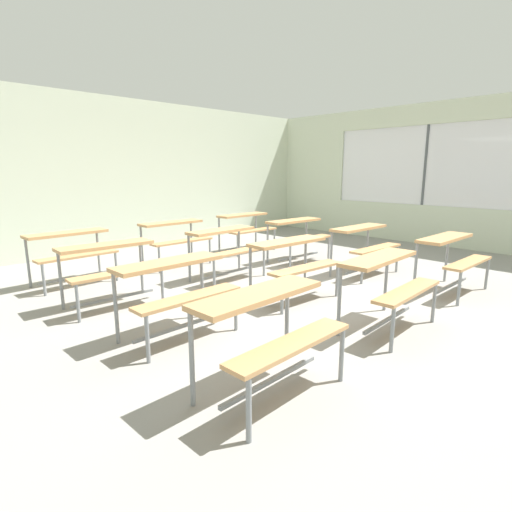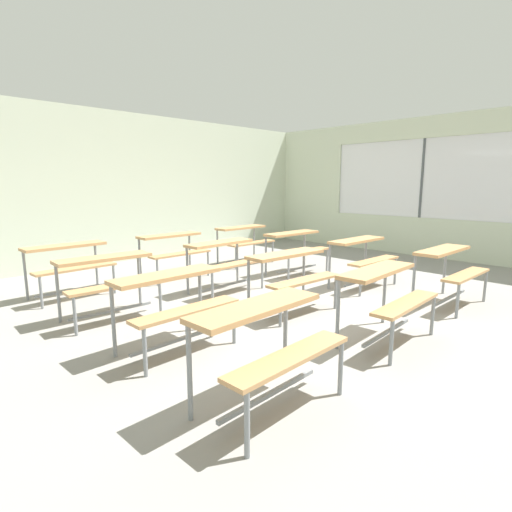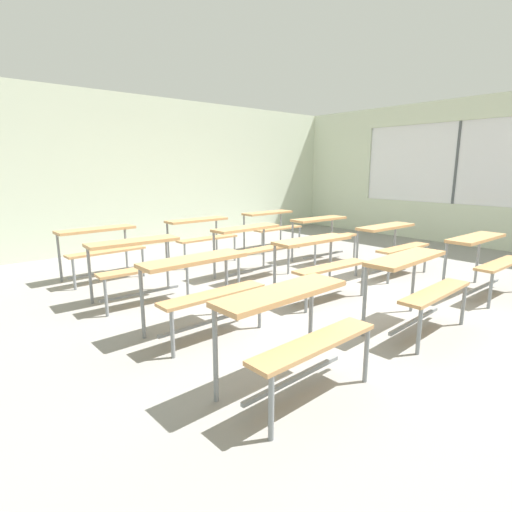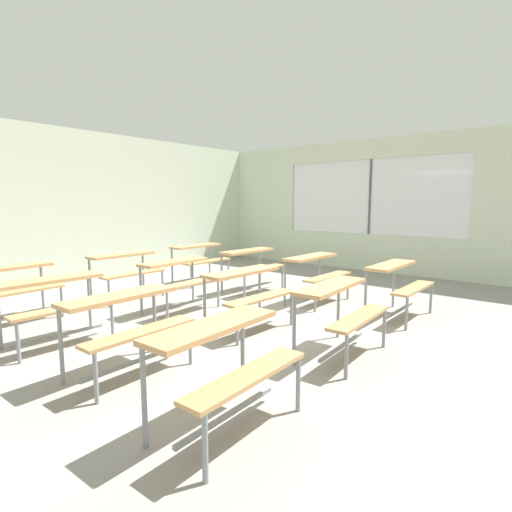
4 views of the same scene
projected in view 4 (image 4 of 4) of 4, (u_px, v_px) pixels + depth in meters
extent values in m
cube|color=gray|center=(244.00, 327.00, 5.20)|extent=(10.00, 9.00, 0.05)
cube|color=beige|center=(70.00, 207.00, 7.82)|extent=(10.00, 0.12, 3.00)
cube|color=beige|center=(389.00, 254.00, 8.98)|extent=(0.12, 9.00, 0.85)
cube|color=beige|center=(394.00, 147.00, 8.66)|extent=(0.12, 9.00, 0.45)
cube|color=beige|center=(265.00, 198.00, 11.03)|extent=(0.12, 1.90, 1.70)
cube|color=white|center=(370.00, 197.00, 9.12)|extent=(0.02, 4.20, 1.70)
cube|color=#4C5156|center=(370.00, 197.00, 9.12)|extent=(0.06, 0.05, 1.70)
cube|color=tan|center=(213.00, 326.00, 2.83)|extent=(1.11, 0.35, 0.04)
cube|color=tan|center=(248.00, 376.00, 2.68)|extent=(1.11, 0.25, 0.03)
cylinder|color=gray|center=(144.00, 395.00, 2.57)|extent=(0.04, 0.04, 0.72)
cylinder|color=gray|center=(243.00, 350.00, 3.36)|extent=(0.04, 0.04, 0.72)
cylinder|color=gray|center=(205.00, 447.00, 2.26)|extent=(0.04, 0.04, 0.44)
cylinder|color=gray|center=(298.00, 384.00, 3.04)|extent=(0.04, 0.04, 0.44)
cube|color=gray|center=(228.00, 415.00, 2.83)|extent=(1.00, 0.06, 0.03)
cube|color=tan|center=(331.00, 286.00, 4.17)|extent=(1.11, 0.37, 0.04)
cube|color=tan|center=(359.00, 318.00, 4.01)|extent=(1.11, 0.27, 0.03)
cylinder|color=gray|center=(294.00, 329.00, 3.90)|extent=(0.04, 0.04, 0.72)
cylinder|color=gray|center=(338.00, 308.00, 4.70)|extent=(0.04, 0.04, 0.72)
cylinder|color=gray|center=(346.00, 356.00, 3.59)|extent=(0.04, 0.04, 0.44)
cylinder|color=gray|center=(384.00, 328.00, 4.39)|extent=(0.04, 0.04, 0.44)
cube|color=gray|center=(342.00, 346.00, 4.17)|extent=(1.00, 0.08, 0.03)
cube|color=tan|center=(391.00, 265.00, 5.54)|extent=(1.10, 0.33, 0.04)
cube|color=tan|center=(414.00, 288.00, 5.38)|extent=(1.10, 0.23, 0.03)
cylinder|color=gray|center=(365.00, 296.00, 5.30)|extent=(0.04, 0.04, 0.72)
cylinder|color=gray|center=(394.00, 284.00, 6.06)|extent=(0.04, 0.04, 0.72)
cylinder|color=gray|center=(407.00, 313.00, 4.97)|extent=(0.04, 0.04, 0.44)
cylinder|color=gray|center=(431.00, 298.00, 5.73)|extent=(0.04, 0.04, 0.44)
cube|color=gray|center=(399.00, 310.00, 5.54)|extent=(1.00, 0.04, 0.03)
cube|color=tan|center=(119.00, 296.00, 3.73)|extent=(1.11, 0.34, 0.04)
cube|color=tan|center=(141.00, 332.00, 3.57)|extent=(1.10, 0.24, 0.03)
cylinder|color=gray|center=(61.00, 345.00, 3.47)|extent=(0.04, 0.04, 0.72)
cylinder|color=gray|center=(155.00, 319.00, 4.25)|extent=(0.04, 0.04, 0.72)
cylinder|color=gray|center=(96.00, 377.00, 3.15)|extent=(0.04, 0.04, 0.44)
cylinder|color=gray|center=(190.00, 343.00, 3.93)|extent=(0.04, 0.04, 0.44)
cube|color=gray|center=(131.00, 363.00, 3.72)|extent=(1.00, 0.05, 0.03)
cube|color=tan|center=(242.00, 272.00, 5.02)|extent=(1.11, 0.37, 0.04)
cube|color=tan|center=(261.00, 298.00, 4.85)|extent=(1.11, 0.27, 0.03)
cylinder|color=gray|center=(205.00, 305.00, 4.79)|extent=(0.04, 0.04, 0.72)
cylinder|color=gray|center=(260.00, 292.00, 5.53)|extent=(0.04, 0.04, 0.72)
cylinder|color=gray|center=(237.00, 326.00, 4.45)|extent=(0.04, 0.04, 0.44)
cylinder|color=gray|center=(291.00, 308.00, 5.18)|extent=(0.04, 0.04, 0.44)
cube|color=gray|center=(250.00, 322.00, 5.01)|extent=(1.00, 0.08, 0.03)
cube|color=tan|center=(311.00, 257.00, 6.38)|extent=(1.11, 0.35, 0.04)
cube|color=tan|center=(328.00, 277.00, 6.21)|extent=(1.10, 0.25, 0.03)
cylinder|color=gray|center=(285.00, 283.00, 6.14)|extent=(0.04, 0.04, 0.72)
cylinder|color=gray|center=(319.00, 274.00, 6.89)|extent=(0.04, 0.04, 0.72)
cylinder|color=gray|center=(315.00, 297.00, 5.80)|extent=(0.04, 0.04, 0.44)
cylinder|color=gray|center=(348.00, 286.00, 6.56)|extent=(0.04, 0.04, 0.44)
cube|color=gray|center=(317.00, 296.00, 6.37)|extent=(1.00, 0.06, 0.03)
cube|color=tan|center=(50.00, 280.00, 4.51)|extent=(1.11, 0.37, 0.04)
cube|color=tan|center=(64.00, 309.00, 4.34)|extent=(1.11, 0.27, 0.03)
cylinder|color=gray|center=(89.00, 301.00, 5.03)|extent=(0.04, 0.04, 0.72)
cylinder|color=gray|center=(18.00, 342.00, 3.94)|extent=(0.04, 0.04, 0.44)
cylinder|color=gray|center=(112.00, 320.00, 4.68)|extent=(0.04, 0.04, 0.44)
cube|color=gray|center=(59.00, 335.00, 4.51)|extent=(1.00, 0.07, 0.03)
cube|color=tan|center=(174.00, 262.00, 5.86)|extent=(1.11, 0.36, 0.04)
cube|color=tan|center=(190.00, 283.00, 5.71)|extent=(1.11, 0.26, 0.03)
cylinder|color=gray|center=(141.00, 291.00, 5.60)|extent=(0.04, 0.04, 0.72)
cylinder|color=gray|center=(193.00, 280.00, 6.39)|extent=(0.04, 0.04, 0.72)
cylinder|color=gray|center=(167.00, 306.00, 5.29)|extent=(0.04, 0.04, 0.44)
cylinder|color=gray|center=(218.00, 293.00, 6.08)|extent=(0.04, 0.04, 0.44)
cube|color=gray|center=(182.00, 304.00, 5.86)|extent=(1.00, 0.07, 0.03)
cube|color=tan|center=(247.00, 251.00, 7.14)|extent=(1.11, 0.38, 0.04)
cube|color=tan|center=(261.00, 268.00, 6.97)|extent=(1.11, 0.28, 0.03)
cylinder|color=gray|center=(222.00, 274.00, 6.92)|extent=(0.04, 0.04, 0.72)
cylinder|color=gray|center=(260.00, 267.00, 7.65)|extent=(0.04, 0.04, 0.72)
cylinder|color=gray|center=(245.00, 286.00, 6.57)|extent=(0.04, 0.04, 0.44)
cylinder|color=gray|center=(282.00, 277.00, 7.31)|extent=(0.04, 0.04, 0.44)
cube|color=gray|center=(253.00, 286.00, 7.13)|extent=(1.00, 0.08, 0.03)
cube|color=tan|center=(7.00, 268.00, 5.33)|extent=(1.11, 0.36, 0.04)
cube|color=tan|center=(19.00, 292.00, 5.18)|extent=(1.11, 0.27, 0.03)
cylinder|color=gray|center=(42.00, 287.00, 5.86)|extent=(0.04, 0.04, 0.72)
cylinder|color=gray|center=(62.00, 301.00, 5.55)|extent=(0.04, 0.04, 0.44)
cube|color=gray|center=(15.00, 315.00, 5.33)|extent=(1.00, 0.07, 0.03)
cube|color=tan|center=(122.00, 255.00, 6.62)|extent=(1.10, 0.32, 0.04)
cube|color=tan|center=(134.00, 274.00, 6.46)|extent=(1.10, 0.22, 0.03)
cylinder|color=gray|center=(90.00, 280.00, 6.38)|extent=(0.04, 0.04, 0.72)
cylinder|color=gray|center=(143.00, 271.00, 7.14)|extent=(0.04, 0.04, 0.72)
cylinder|color=gray|center=(109.00, 293.00, 6.05)|extent=(0.04, 0.04, 0.44)
cylinder|color=gray|center=(163.00, 283.00, 6.82)|extent=(0.04, 0.04, 0.44)
cube|color=gray|center=(128.00, 293.00, 6.62)|extent=(1.00, 0.03, 0.03)
cube|color=tan|center=(196.00, 246.00, 7.96)|extent=(1.10, 0.33, 0.04)
cube|color=tan|center=(207.00, 261.00, 7.80)|extent=(1.10, 0.23, 0.03)
cylinder|color=gray|center=(172.00, 266.00, 7.71)|extent=(0.04, 0.04, 0.72)
cylinder|color=gray|center=(210.00, 260.00, 8.48)|extent=(0.04, 0.04, 0.72)
cylinder|color=gray|center=(191.00, 277.00, 7.39)|extent=(0.04, 0.04, 0.44)
cylinder|color=gray|center=(228.00, 270.00, 8.15)|extent=(0.04, 0.04, 0.44)
cube|color=gray|center=(201.00, 277.00, 7.95)|extent=(1.00, 0.04, 0.03)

